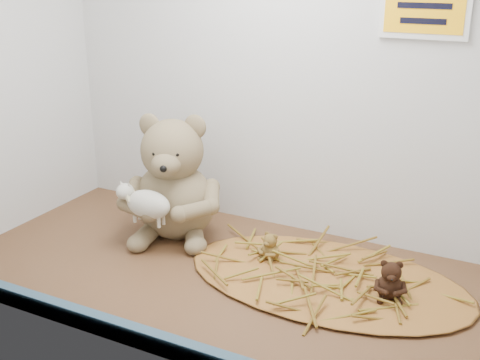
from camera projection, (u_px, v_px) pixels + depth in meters
The scene contains 8 objects.
alcove_shell at pixel (248, 59), 120.84cm from camera, with size 120.40×60.20×90.40cm.
front_rail at pixel (150, 340), 103.90cm from camera, with size 119.28×2.20×3.60cm, color #355365.
straw_bed at pixel (326, 278), 126.55cm from camera, with size 61.47×35.69×1.19cm, color brown.
main_teddy at pixel (174, 176), 143.83cm from camera, with size 24.32×25.67×30.16cm, color olive, non-canonical shape.
toy_lamb at pixel (148, 204), 135.94cm from camera, with size 14.33×8.74×9.26cm, color beige, non-canonical shape.
mini_teddy_tan at pixel (271, 245), 132.99cm from camera, with size 5.11×5.40×6.34cm, color brown, non-canonical shape.
mini_teddy_brown at pixel (391, 278), 117.25cm from camera, with size 6.48×6.83×8.03cm, color black, non-canonical shape.
wall_sign at pixel (425, 5), 121.76cm from camera, with size 16.00×1.20×11.00cm, color #FFAD0D.
Camera 1 is at (53.81, -100.43, 63.25)cm, focal length 45.00 mm.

